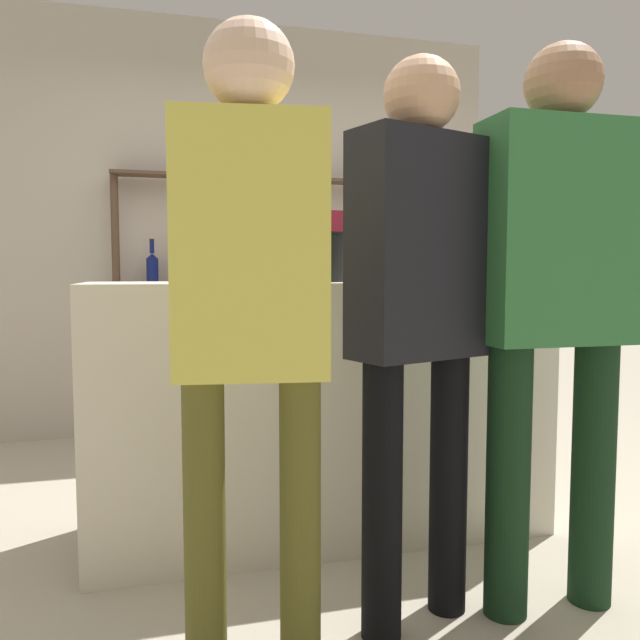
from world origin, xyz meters
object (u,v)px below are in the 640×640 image
(server_behind_counter, at_px, (306,298))
(customer_left, at_px, (251,298))
(counter_bottle_1, at_px, (279,247))
(counter_bottle_2, at_px, (260,251))
(ice_bucket, at_px, (323,257))
(customer_right, at_px, (557,286))
(cork_jar, at_px, (451,266))
(wine_glass, at_px, (403,255))
(customer_center, at_px, (419,296))
(counter_bottle_0, at_px, (292,252))

(server_behind_counter, bearing_deg, customer_left, -19.11)
(counter_bottle_1, relative_size, server_behind_counter, 0.23)
(counter_bottle_2, xyz_separation_m, ice_bucket, (0.28, 0.09, -0.02))
(counter_bottle_1, xyz_separation_m, customer_right, (0.72, -0.90, -0.15))
(counter_bottle_1, xyz_separation_m, cork_jar, (0.68, -0.25, -0.08))
(wine_glass, height_order, customer_center, customer_center)
(cork_jar, xyz_separation_m, server_behind_counter, (-0.42, 0.84, -0.16))
(wine_glass, height_order, customer_left, customer_left)
(cork_jar, relative_size, customer_left, 0.08)
(ice_bucket, bearing_deg, customer_center, -82.86)
(counter_bottle_0, height_order, wine_glass, counter_bottle_0)
(customer_center, bearing_deg, counter_bottle_0, 0.67)
(wine_glass, bearing_deg, server_behind_counter, 106.66)
(counter_bottle_1, bearing_deg, ice_bucket, -32.30)
(counter_bottle_0, distance_m, wine_glass, 0.47)
(counter_bottle_2, height_order, customer_left, customer_left)
(server_behind_counter, bearing_deg, counter_bottle_1, -24.84)
(cork_jar, bearing_deg, counter_bottle_0, 174.06)
(cork_jar, height_order, customer_left, customer_left)
(customer_right, bearing_deg, cork_jar, 4.45)
(customer_left, xyz_separation_m, customer_right, (1.00, 0.15, 0.02))
(counter_bottle_1, relative_size, customer_right, 0.21)
(ice_bucket, height_order, server_behind_counter, server_behind_counter)
(customer_right, bearing_deg, server_behind_counter, 17.82)
(counter_bottle_0, relative_size, wine_glass, 2.18)
(counter_bottle_2, relative_size, server_behind_counter, 0.20)
(ice_bucket, distance_m, customer_right, 0.97)
(customer_left, bearing_deg, cork_jar, -41.81)
(counter_bottle_2, bearing_deg, counter_bottle_1, 60.19)
(ice_bucket, xyz_separation_m, cork_jar, (0.51, -0.15, -0.04))
(counter_bottle_2, xyz_separation_m, customer_center, (0.37, -0.67, -0.15))
(counter_bottle_1, bearing_deg, counter_bottle_0, -84.02)
(wine_glass, distance_m, server_behind_counter, 0.83)
(wine_glass, distance_m, ice_bucket, 0.34)
(counter_bottle_2, height_order, server_behind_counter, server_behind_counter)
(counter_bottle_0, xyz_separation_m, customer_right, (0.70, -0.71, -0.12))
(wine_glass, height_order, cork_jar, wine_glass)
(ice_bucket, xyz_separation_m, customer_right, (0.55, -0.79, -0.11))
(counter_bottle_1, height_order, counter_bottle_2, counter_bottle_1)
(counter_bottle_2, height_order, wine_glass, counter_bottle_2)
(wine_glass, relative_size, server_behind_counter, 0.09)
(server_behind_counter, bearing_deg, customer_center, -0.82)
(counter_bottle_1, xyz_separation_m, server_behind_counter, (0.26, 0.59, -0.25))
(ice_bucket, xyz_separation_m, customer_left, (-0.45, -0.94, -0.13))
(customer_right, bearing_deg, customer_center, 86.56)
(customer_left, relative_size, customer_right, 0.95)
(server_behind_counter, height_order, customer_center, customer_center)
(wine_glass, relative_size, customer_right, 0.08)
(server_behind_counter, bearing_deg, counter_bottle_2, -26.34)
(ice_bucket, bearing_deg, customer_right, -55.07)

